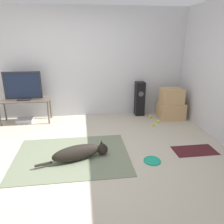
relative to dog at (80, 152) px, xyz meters
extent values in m
plane|color=#BCB29E|center=(0.03, 0.07, -0.13)|extent=(12.00, 12.00, 0.00)
cube|color=silver|center=(0.03, 2.17, 1.14)|extent=(8.00, 0.06, 2.55)
cube|color=slate|center=(-0.13, 0.13, -0.13)|extent=(1.87, 1.40, 0.01)
ellipsoid|color=black|center=(-0.05, -0.02, 0.00)|extent=(0.81, 0.44, 0.25)
sphere|color=black|center=(0.37, 0.11, -0.03)|extent=(0.18, 0.18, 0.18)
cone|color=black|center=(0.36, 0.16, 0.07)|extent=(0.06, 0.06, 0.08)
cone|color=black|center=(0.39, 0.07, 0.07)|extent=(0.06, 0.06, 0.08)
cylinder|color=black|center=(-0.55, -0.17, -0.07)|extent=(0.26, 0.11, 0.04)
cylinder|color=#199E7A|center=(1.14, -0.21, -0.12)|extent=(0.27, 0.27, 0.02)
torus|color=#199E7A|center=(1.14, -0.21, -0.12)|extent=(0.27, 0.27, 0.02)
cube|color=tan|center=(2.19, 1.65, 0.06)|extent=(0.58, 0.48, 0.38)
cube|color=tan|center=(2.17, 1.64, 0.42)|extent=(0.49, 0.41, 0.35)
cube|color=black|center=(1.49, 1.98, 0.29)|extent=(0.22, 0.22, 0.84)
cylinder|color=#4C4C51|center=(1.49, 1.87, 0.44)|extent=(0.12, 0.00, 0.12)
cube|color=brown|center=(-1.23, 1.85, 0.39)|extent=(1.10, 0.43, 0.02)
cylinder|color=brown|center=(-0.70, 1.67, 0.12)|extent=(0.04, 0.04, 0.51)
cylinder|color=brown|center=(-1.75, 2.04, 0.12)|extent=(0.04, 0.04, 0.51)
cylinder|color=brown|center=(-0.70, 2.04, 0.12)|extent=(0.04, 0.04, 0.51)
cube|color=#232326|center=(-1.23, 1.85, 0.41)|extent=(0.28, 0.20, 0.02)
cube|color=#232326|center=(-1.23, 1.86, 0.73)|extent=(0.81, 0.04, 0.61)
cube|color=#141E38|center=(-1.23, 1.84, 0.73)|extent=(0.75, 0.01, 0.55)
sphere|color=#C6E033|center=(1.79, 1.37, -0.10)|extent=(0.07, 0.07, 0.07)
sphere|color=#C6E033|center=(1.62, 1.20, -0.10)|extent=(0.07, 0.07, 0.07)
sphere|color=#C6E033|center=(1.71, 1.71, -0.10)|extent=(0.07, 0.07, 0.07)
cube|color=#B7B7BC|center=(-1.28, 1.85, -0.09)|extent=(0.35, 0.28, 0.08)
cube|color=#47191E|center=(1.98, 0.03, -0.13)|extent=(0.74, 0.40, 0.01)
camera|label=1|loc=(0.09, -3.13, 1.75)|focal=35.00mm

